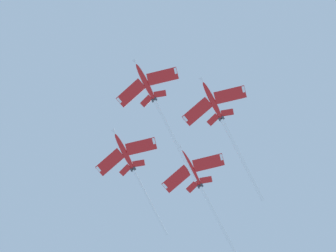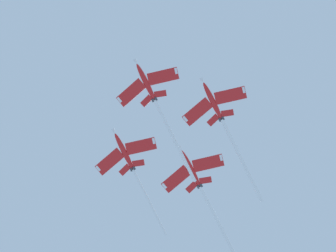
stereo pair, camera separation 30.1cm
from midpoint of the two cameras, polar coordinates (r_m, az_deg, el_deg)
The scene contains 4 objects.
jet_lead at distance 135.86m, azimuth -1.50°, elevation 2.79°, with size 31.14×28.52×10.02m.
jet_left_wing at distance 134.87m, azimuth 6.91°, elevation 0.11°, with size 31.26×28.59×9.40m.
jet_right_wing at distance 138.38m, azimuth -4.79°, elevation -4.56°, with size 27.68×25.57×7.80m.
jet_slot at distance 137.62m, azimuth 4.05°, elevation -7.75°, with size 29.84×27.76×9.76m.
Camera 2 is at (-43.85, 24.93, 1.92)m, focal length 49.47 mm.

